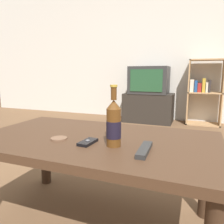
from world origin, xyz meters
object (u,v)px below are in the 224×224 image
(tv_stand, at_px, (148,108))
(cell_phone, at_px, (88,142))
(beer_bottle, at_px, (114,124))
(remote_control, at_px, (144,150))
(television, at_px, (149,80))
(bookshelf, at_px, (203,91))

(tv_stand, xyz_separation_m, cell_phone, (0.29, -2.82, 0.26))
(tv_stand, bearing_deg, beer_bottle, -81.61)
(tv_stand, xyz_separation_m, remote_control, (0.56, -2.83, 0.26))
(television, relative_size, bookshelf, 0.60)
(tv_stand, xyz_separation_m, beer_bottle, (0.41, -2.80, 0.36))
(remote_control, bearing_deg, television, 99.02)
(tv_stand, bearing_deg, television, -90.00)
(bookshelf, bearing_deg, remote_control, -95.74)
(cell_phone, relative_size, remote_control, 0.60)
(cell_phone, bearing_deg, bookshelf, 83.15)
(television, bearing_deg, remote_control, -78.76)
(bookshelf, xyz_separation_m, remote_control, (-0.29, -2.93, -0.05))
(beer_bottle, bearing_deg, bookshelf, 81.33)
(tv_stand, distance_m, beer_bottle, 2.86)
(tv_stand, xyz_separation_m, bookshelf, (0.86, 0.10, 0.31))
(television, xyz_separation_m, bookshelf, (0.86, 0.10, -0.16))
(beer_bottle, bearing_deg, tv_stand, 98.39)
(bookshelf, bearing_deg, television, -173.01)
(bookshelf, bearing_deg, cell_phone, -101.04)
(tv_stand, height_order, beer_bottle, beer_bottle)
(tv_stand, relative_size, television, 1.30)
(cell_phone, bearing_deg, tv_stand, 100.01)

